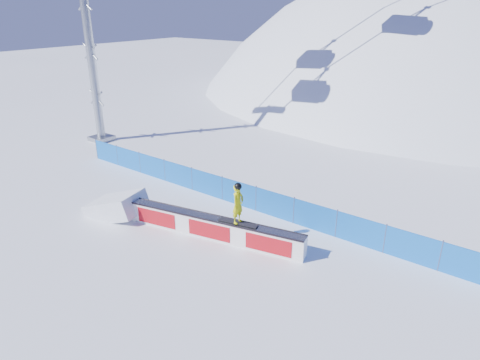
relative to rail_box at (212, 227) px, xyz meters
The scene contains 6 objects.
ground 1.78m from the rail_box, 125.00° to the right, with size 160.00×160.00×0.00m, color white.
snow_hill 44.61m from the rail_box, 91.39° to the left, with size 64.00×64.00×64.00m.
safety_fence 3.25m from the rail_box, 107.61° to the left, with size 22.05×0.05×1.30m.
rail_box is the anchor object (origin of this frame).
snow_ramp 4.95m from the rail_box, 168.15° to the right, with size 2.49×1.66×0.93m, color white, non-canonical shape.
snowboarder 1.77m from the rail_box, 11.85° to the left, with size 1.66×0.62×1.71m.
Camera 1 is at (11.14, -10.14, 8.91)m, focal length 32.00 mm.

